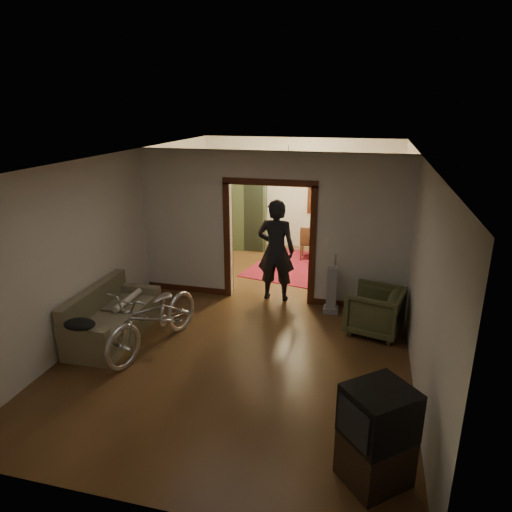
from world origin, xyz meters
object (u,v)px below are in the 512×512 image
(bicycle, at_px, (154,317))
(person, at_px, (276,250))
(desk, at_px, (333,241))
(armchair, at_px, (375,311))
(sofa, at_px, (113,314))
(locker, at_px, (250,216))

(bicycle, bearing_deg, person, 72.75)
(desk, bearing_deg, person, -118.49)
(person, relative_size, desk, 1.79)
(bicycle, bearing_deg, armchair, 36.67)
(sofa, xyz_separation_m, person, (2.19, 2.14, 0.56))
(sofa, bearing_deg, desk, 57.22)
(person, bearing_deg, armchair, 152.41)
(person, height_order, desk, person)
(desk, bearing_deg, bicycle, -125.40)
(sofa, bearing_deg, locker, 78.93)
(sofa, relative_size, armchair, 2.13)
(armchair, bearing_deg, person, -102.86)
(bicycle, distance_m, desk, 5.61)
(armchair, height_order, person, person)
(sofa, xyz_separation_m, armchair, (4.04, 1.19, -0.03))
(person, bearing_deg, desk, -107.18)
(sofa, bearing_deg, person, 42.95)
(bicycle, xyz_separation_m, person, (1.39, 2.30, 0.45))
(bicycle, height_order, desk, bicycle)
(person, distance_m, desk, 3.02)
(sofa, height_order, bicycle, bicycle)
(sofa, bearing_deg, armchair, 15.11)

